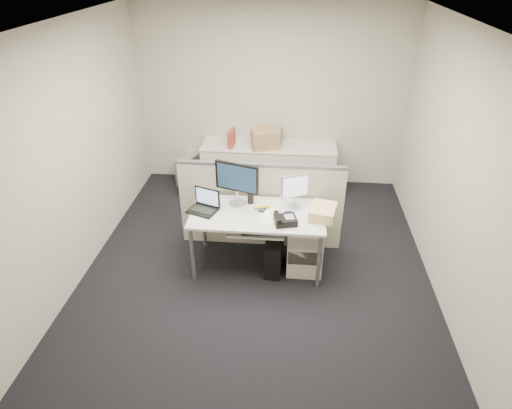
# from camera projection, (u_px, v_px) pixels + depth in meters

# --- Properties ---
(floor) EXTENTS (4.00, 4.50, 0.01)m
(floor) POSITION_uv_depth(u_px,v_px,m) (258.00, 265.00, 5.16)
(floor) COLOR black
(floor) RESTS_ON ground
(ceiling) EXTENTS (4.00, 4.50, 0.01)m
(ceiling) POSITION_uv_depth(u_px,v_px,m) (258.00, 24.00, 3.77)
(ceiling) COLOR white
(ceiling) RESTS_ON ground
(wall_back) EXTENTS (4.00, 0.02, 2.70)m
(wall_back) POSITION_uv_depth(u_px,v_px,m) (271.00, 98.00, 6.38)
(wall_back) COLOR #B3AB9C
(wall_back) RESTS_ON ground
(wall_front) EXTENTS (4.00, 0.02, 2.70)m
(wall_front) POSITION_uv_depth(u_px,v_px,m) (225.00, 325.00, 2.54)
(wall_front) COLOR #B3AB9C
(wall_front) RESTS_ON ground
(wall_left) EXTENTS (0.02, 4.50, 2.70)m
(wall_left) POSITION_uv_depth(u_px,v_px,m) (74.00, 156.00, 4.62)
(wall_left) COLOR #B3AB9C
(wall_left) RESTS_ON ground
(wall_right) EXTENTS (0.02, 4.50, 2.70)m
(wall_right) POSITION_uv_depth(u_px,v_px,m) (455.00, 171.00, 4.30)
(wall_right) COLOR #B3AB9C
(wall_right) RESTS_ON ground
(desk) EXTENTS (1.50, 0.75, 0.73)m
(desk) POSITION_uv_depth(u_px,v_px,m) (258.00, 218.00, 4.81)
(desk) COLOR white
(desk) RESTS_ON floor
(keyboard_tray) EXTENTS (0.62, 0.32, 0.02)m
(keyboard_tray) POSITION_uv_depth(u_px,v_px,m) (256.00, 230.00, 4.68)
(keyboard_tray) COLOR white
(keyboard_tray) RESTS_ON desk
(drawer_pedestal) EXTENTS (0.40, 0.55, 0.65)m
(drawer_pedestal) POSITION_uv_depth(u_px,v_px,m) (305.00, 242.00, 4.99)
(drawer_pedestal) COLOR beige
(drawer_pedestal) RESTS_ON floor
(cubicle_partition) EXTENTS (2.00, 0.06, 1.10)m
(cubicle_partition) POSITION_uv_depth(u_px,v_px,m) (261.00, 206.00, 5.25)
(cubicle_partition) COLOR #A5A28A
(cubicle_partition) RESTS_ON floor
(back_counter) EXTENTS (2.00, 0.60, 0.72)m
(back_counter) POSITION_uv_depth(u_px,v_px,m) (269.00, 167.00, 6.62)
(back_counter) COLOR beige
(back_counter) RESTS_ON floor
(monitor_main) EXTENTS (0.55, 0.34, 0.52)m
(monitor_main) POSITION_uv_depth(u_px,v_px,m) (237.00, 184.00, 4.82)
(monitor_main) COLOR black
(monitor_main) RESTS_ON desk
(monitor_small) EXTENTS (0.36, 0.28, 0.40)m
(monitor_small) POSITION_uv_depth(u_px,v_px,m) (294.00, 191.00, 4.80)
(monitor_small) COLOR #B7B7BC
(monitor_small) RESTS_ON desk
(laptop) EXTENTS (0.38, 0.33, 0.24)m
(laptop) POSITION_uv_depth(u_px,v_px,m) (202.00, 202.00, 4.75)
(laptop) COLOR black
(laptop) RESTS_ON desk
(trackball) EXTENTS (0.15, 0.15, 0.05)m
(trackball) POSITION_uv_depth(u_px,v_px,m) (289.00, 215.00, 4.70)
(trackball) COLOR black
(trackball) RESTS_ON desk
(desk_phone) EXTENTS (0.27, 0.24, 0.07)m
(desk_phone) POSITION_uv_depth(u_px,v_px,m) (285.00, 220.00, 4.58)
(desk_phone) COLOR black
(desk_phone) RESTS_ON desk
(paper_stack) EXTENTS (0.29, 0.32, 0.01)m
(paper_stack) POSITION_uv_depth(u_px,v_px,m) (271.00, 217.00, 4.70)
(paper_stack) COLOR white
(paper_stack) RESTS_ON desk
(sticky_pad) EXTENTS (0.09, 0.09, 0.01)m
(sticky_pad) POSITION_uv_depth(u_px,v_px,m) (274.00, 213.00, 4.76)
(sticky_pad) COLOR yellow
(sticky_pad) RESTS_ON desk
(travel_mug) EXTENTS (0.10, 0.10, 0.16)m
(travel_mug) POSITION_uv_depth(u_px,v_px,m) (251.00, 197.00, 4.93)
(travel_mug) COLOR black
(travel_mug) RESTS_ON desk
(banana) EXTENTS (0.20, 0.11, 0.04)m
(banana) POSITION_uv_depth(u_px,v_px,m) (262.00, 207.00, 4.85)
(banana) COLOR gold
(banana) RESTS_ON desk
(cellphone) EXTENTS (0.08, 0.12, 0.02)m
(cellphone) POSITION_uv_depth(u_px,v_px,m) (262.00, 210.00, 4.81)
(cellphone) COLOR black
(cellphone) RESTS_ON desk
(manila_folders) EXTENTS (0.33, 0.39, 0.13)m
(manila_folders) POSITION_uv_depth(u_px,v_px,m) (323.00, 212.00, 4.68)
(manila_folders) COLOR #EDD383
(manila_folders) RESTS_ON desk
(keyboard) EXTENTS (0.43, 0.19, 0.02)m
(keyboard) POSITION_uv_depth(u_px,v_px,m) (260.00, 231.00, 4.63)
(keyboard) COLOR black
(keyboard) RESTS_ON keyboard_tray
(pc_tower_desk) EXTENTS (0.22, 0.48, 0.43)m
(pc_tower_desk) POSITION_uv_depth(u_px,v_px,m) (274.00, 253.00, 4.98)
(pc_tower_desk) COLOR black
(pc_tower_desk) RESTS_ON floor
(pc_tower_spare_dark) EXTENTS (0.23, 0.45, 0.40)m
(pc_tower_spare_dark) POSITION_uv_depth(u_px,v_px,m) (189.00, 180.00, 6.61)
(pc_tower_spare_dark) COLOR black
(pc_tower_spare_dark) RESTS_ON floor
(pc_tower_spare_silver) EXTENTS (0.34, 0.50, 0.44)m
(pc_tower_spare_silver) POSITION_uv_depth(u_px,v_px,m) (188.00, 169.00, 6.88)
(pc_tower_spare_silver) COLOR #B7B7BC
(pc_tower_spare_silver) RESTS_ON floor
(cardboard_box_left) EXTENTS (0.45, 0.38, 0.29)m
(cardboard_box_left) POSITION_uv_depth(u_px,v_px,m) (265.00, 140.00, 6.26)
(cardboard_box_left) COLOR #AA724F
(cardboard_box_left) RESTS_ON back_counter
(cardboard_box_right) EXTENTS (0.40, 0.34, 0.26)m
(cardboard_box_right) POSITION_uv_depth(u_px,v_px,m) (269.00, 137.00, 6.40)
(cardboard_box_right) COLOR #AA724F
(cardboard_box_right) RESTS_ON back_counter
(red_binder) EXTENTS (0.09, 0.29, 0.26)m
(red_binder) POSITION_uv_depth(u_px,v_px,m) (232.00, 139.00, 6.32)
(red_binder) COLOR #983423
(red_binder) RESTS_ON back_counter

